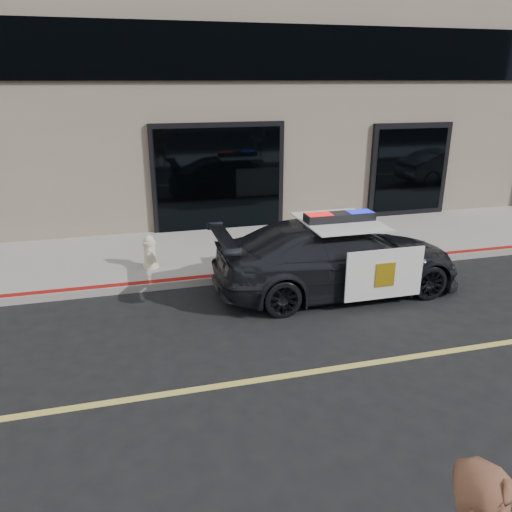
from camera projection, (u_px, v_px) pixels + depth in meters
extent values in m
plane|color=black|center=(379.00, 362.00, 7.26)|extent=(120.00, 120.00, 0.00)
cube|color=gray|center=(275.00, 247.00, 12.01)|extent=(60.00, 3.50, 0.15)
cube|color=#756856|center=(226.00, 3.00, 14.80)|extent=(60.00, 7.00, 12.00)
imported|color=black|center=(337.00, 257.00, 9.50)|extent=(1.94, 4.76, 1.38)
cube|color=white|center=(385.00, 274.00, 8.72)|extent=(1.47, 0.04, 0.92)
cube|color=white|center=(338.00, 241.00, 10.51)|extent=(1.47, 0.04, 0.92)
cube|color=white|center=(339.00, 221.00, 9.26)|extent=(1.38, 1.66, 0.02)
cube|color=gold|center=(385.00, 275.00, 8.69)|extent=(0.37, 0.01, 0.44)
cube|color=black|center=(340.00, 217.00, 9.23)|extent=(1.32, 0.35, 0.16)
cube|color=red|center=(319.00, 218.00, 9.13)|extent=(0.46, 0.30, 0.15)
cube|color=#0C19CC|center=(360.00, 215.00, 9.33)|extent=(0.46, 0.30, 0.15)
cylinder|color=beige|center=(151.00, 266.00, 10.48)|extent=(0.32, 0.32, 0.07)
cylinder|color=beige|center=(150.00, 254.00, 10.39)|extent=(0.23, 0.23, 0.45)
cylinder|color=beige|center=(149.00, 243.00, 10.31)|extent=(0.28, 0.28, 0.05)
sphere|color=beige|center=(149.00, 240.00, 10.29)|extent=(0.21, 0.21, 0.21)
cylinder|color=beige|center=(148.00, 236.00, 10.26)|extent=(0.06, 0.06, 0.06)
cylinder|color=beige|center=(149.00, 249.00, 10.51)|extent=(0.12, 0.11, 0.12)
cylinder|color=beige|center=(150.00, 253.00, 10.23)|extent=(0.12, 0.11, 0.12)
cylinder|color=beige|center=(150.00, 257.00, 10.23)|extent=(0.15, 0.13, 0.15)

